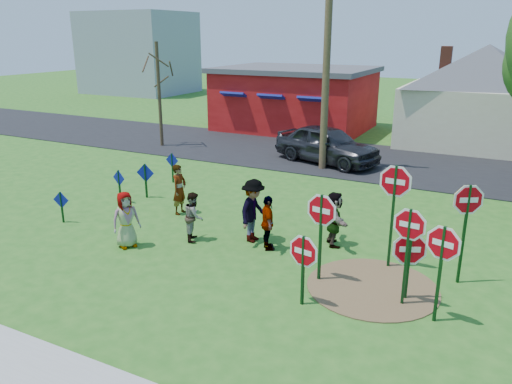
% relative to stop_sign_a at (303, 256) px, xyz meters
% --- Properties ---
extents(ground, '(120.00, 120.00, 0.00)m').
position_rel_stop_sign_a_xyz_m(ground, '(-3.25, 2.50, -1.20)').
color(ground, '#26601B').
rests_on(ground, ground).
extents(sidewalk, '(22.00, 1.80, 0.08)m').
position_rel_stop_sign_a_xyz_m(sidewalk, '(-3.25, -4.70, -1.16)').
color(sidewalk, '#9E9E99').
rests_on(sidewalk, ground).
extents(road, '(120.00, 7.50, 0.04)m').
position_rel_stop_sign_a_xyz_m(road, '(-3.25, 14.00, -1.18)').
color(road, black).
rests_on(road, ground).
extents(dirt_patch, '(3.20, 3.20, 0.03)m').
position_rel_stop_sign_a_xyz_m(dirt_patch, '(1.25, 1.50, -1.19)').
color(dirt_patch, brown).
rests_on(dirt_patch, ground).
extents(red_building, '(9.40, 7.69, 3.90)m').
position_rel_stop_sign_a_xyz_m(red_building, '(-8.75, 20.49, 0.76)').
color(red_building, maroon).
rests_on(red_building, ground).
extents(cream_house, '(9.40, 9.40, 6.50)m').
position_rel_stop_sign_a_xyz_m(cream_house, '(2.25, 20.50, 1.72)').
color(cream_house, beige).
rests_on(cream_house, ground).
extents(distant_building, '(10.00, 8.00, 8.00)m').
position_rel_stop_sign_a_xyz_m(distant_building, '(-31.25, 32.50, 2.80)').
color(distant_building, '#8C939E').
rests_on(distant_building, ground).
extents(stop_sign_a, '(0.99, 0.23, 1.82)m').
position_rel_stop_sign_a_xyz_m(stop_sign_a, '(0.00, 0.00, 0.00)').
color(stop_sign_a, black).
rests_on(stop_sign_a, ground).
extents(stop_sign_b, '(1.12, 0.09, 2.94)m').
position_rel_stop_sign_a_xyz_m(stop_sign_b, '(1.33, 2.84, 0.92)').
color(stop_sign_b, black).
rests_on(stop_sign_b, ground).
extents(stop_sign_c, '(0.99, 0.13, 2.46)m').
position_rel_stop_sign_a_xyz_m(stop_sign_c, '(2.06, 1.03, 0.51)').
color(stop_sign_c, black).
rests_on(stop_sign_c, ground).
extents(stop_sign_d, '(0.89, 0.52, 2.69)m').
position_rel_stop_sign_a_xyz_m(stop_sign_d, '(3.08, 2.74, 0.74)').
color(stop_sign_d, black).
rests_on(stop_sign_d, ground).
extents(stop_sign_e, '(1.00, 0.43, 1.81)m').
position_rel_stop_sign_a_xyz_m(stop_sign_e, '(2.07, 1.32, -0.03)').
color(stop_sign_e, black).
rests_on(stop_sign_e, ground).
extents(stop_sign_f, '(0.98, 0.32, 2.33)m').
position_rel_stop_sign_a_xyz_m(stop_sign_f, '(2.82, 0.65, 0.45)').
color(stop_sign_f, black).
rests_on(stop_sign_f, ground).
extents(stop_sign_g, '(1.07, 0.19, 2.41)m').
position_rel_stop_sign_a_xyz_m(stop_sign_g, '(-0.06, 1.29, 0.46)').
color(stop_sign_g, black).
rests_on(stop_sign_g, ground).
extents(blue_diamond_a, '(0.56, 0.13, 1.07)m').
position_rel_stop_sign_a_xyz_m(blue_diamond_a, '(-8.96, 1.27, -0.55)').
color(blue_diamond_a, black).
rests_on(blue_diamond_a, ground).
extents(blue_diamond_b, '(0.60, 0.10, 1.24)m').
position_rel_stop_sign_a_xyz_m(blue_diamond_b, '(-8.66, 3.70, -0.44)').
color(blue_diamond_b, black).
rests_on(blue_diamond_b, ground).
extents(blue_diamond_c, '(0.71, 0.14, 1.33)m').
position_rel_stop_sign_a_xyz_m(blue_diamond_c, '(-8.18, 4.60, -0.39)').
color(blue_diamond_c, black).
rests_on(blue_diamond_c, ground).
extents(blue_diamond_d, '(0.62, 0.06, 1.26)m').
position_rel_stop_sign_a_xyz_m(blue_diamond_d, '(-8.48, 6.70, -0.42)').
color(blue_diamond_d, black).
rests_on(blue_diamond_d, ground).
extents(person_a, '(0.85, 0.97, 1.67)m').
position_rel_stop_sign_a_xyz_m(person_a, '(-5.76, 0.73, -0.37)').
color(person_a, '#3D4381').
rests_on(person_a, ground).
extents(person_b, '(0.42, 0.64, 1.74)m').
position_rel_stop_sign_a_xyz_m(person_b, '(-6.02, 3.74, -0.34)').
color(person_b, '#266C57').
rests_on(person_b, ground).
extents(person_c, '(0.83, 0.90, 1.49)m').
position_rel_stop_sign_a_xyz_m(person_c, '(-4.30, 2.05, -0.46)').
color(person_c, brown).
rests_on(person_c, ground).
extents(person_d, '(0.72, 1.24, 1.91)m').
position_rel_stop_sign_a_xyz_m(person_d, '(-2.68, 2.75, -0.25)').
color(person_d, '#333338').
rests_on(person_d, ground).
extents(person_e, '(0.86, 1.00, 1.61)m').
position_rel_stop_sign_a_xyz_m(person_e, '(-2.03, 2.39, -0.40)').
color(person_e, '#412A53').
rests_on(person_e, ground).
extents(person_f, '(1.18, 1.56, 1.64)m').
position_rel_stop_sign_a_xyz_m(person_f, '(-0.45, 3.55, -0.39)').
color(person_f, '#1C4C24').
rests_on(person_f, ground).
extents(suv, '(5.58, 3.54, 1.77)m').
position_rel_stop_sign_a_xyz_m(suv, '(-3.85, 12.67, -0.28)').
color(suv, '#2E2E33').
rests_on(suv, road).
extents(utility_pole, '(2.51, 0.58, 10.32)m').
position_rel_stop_sign_a_xyz_m(utility_pole, '(-3.66, 11.59, 4.22)').
color(utility_pole, '#4C3823').
rests_on(utility_pole, ground).
extents(bare_tree_west, '(1.80, 1.80, 5.54)m').
position_rel_stop_sign_a_xyz_m(bare_tree_west, '(-13.20, 12.19, 2.38)').
color(bare_tree_west, '#382819').
rests_on(bare_tree_west, ground).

